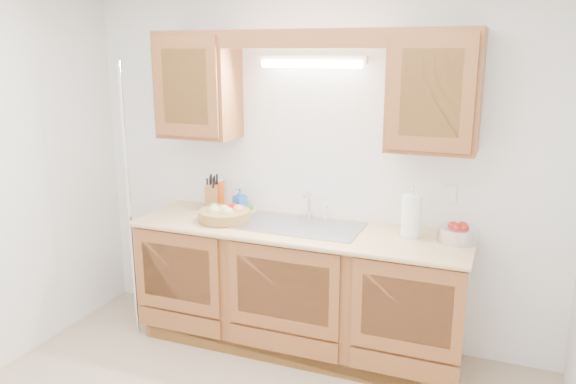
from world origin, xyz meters
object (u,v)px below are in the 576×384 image
at_px(apple_bowl, 457,233).
at_px(knife_block, 212,197).
at_px(paper_towel, 411,216).
at_px(fruit_basket, 225,214).

bearing_deg(apple_bowl, knife_block, 177.43).
distance_m(knife_block, paper_towel, 1.50).
relative_size(knife_block, apple_bowl, 1.05).
relative_size(fruit_basket, apple_bowl, 1.65).
distance_m(fruit_basket, knife_block, 0.31).
height_order(knife_block, apple_bowl, knife_block).
bearing_deg(apple_bowl, paper_towel, 179.24).
distance_m(knife_block, apple_bowl, 1.79).
bearing_deg(knife_block, apple_bowl, -27.28).
bearing_deg(paper_towel, fruit_basket, -173.85).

